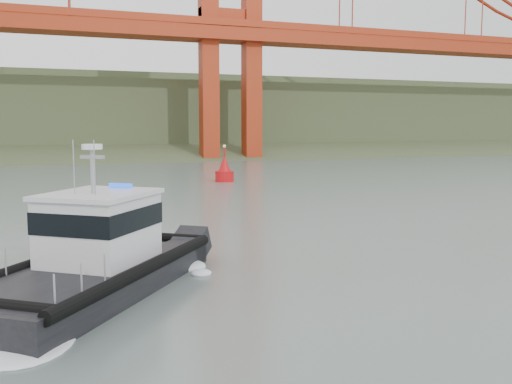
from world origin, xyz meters
The scene contains 4 objects.
ground centered at (0.00, 0.00, 0.00)m, with size 400.00×400.00×0.00m, color #51605B.
headlands centered at (0.00, 125.50, 7.05)m, with size 500.00×105.36×27.12m.
patrol_boat centered at (-7.93, -2.11, 1.41)m, with size 10.39×11.79×5.63m.
nav_buoy centered at (8.96, 36.63, 1.13)m, with size 2.07×2.07×4.31m.
Camera 1 is at (-9.47, -23.36, 6.08)m, focal length 40.00 mm.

